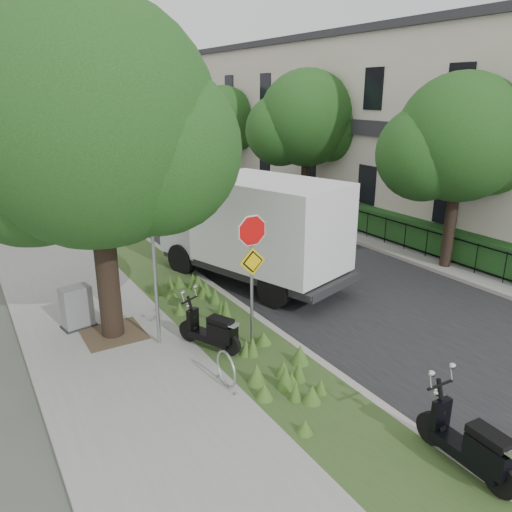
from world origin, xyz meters
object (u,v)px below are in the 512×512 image
(scooter_near, at_px, (215,334))
(utility_cabinet, at_px, (77,308))
(box_truck, at_px, (255,226))
(sign_assembly, at_px, (252,255))
(scooter_far, at_px, (476,452))

(scooter_near, height_order, utility_cabinet, utility_cabinet)
(utility_cabinet, bearing_deg, scooter_near, -49.72)
(box_truck, bearing_deg, sign_assembly, -121.91)
(sign_assembly, distance_m, utility_cabinet, 4.77)
(box_truck, xyz_separation_m, utility_cabinet, (-5.51, -0.61, -1.20))
(scooter_near, bearing_deg, box_truck, 47.83)
(sign_assembly, height_order, utility_cabinet, sign_assembly)
(scooter_far, relative_size, utility_cabinet, 1.77)
(scooter_near, height_order, scooter_far, scooter_far)
(scooter_near, xyz_separation_m, box_truck, (3.11, 3.44, 1.31))
(sign_assembly, xyz_separation_m, scooter_far, (0.79, -5.29, -1.78))
(sign_assembly, bearing_deg, scooter_near, 163.32)
(sign_assembly, relative_size, utility_cabinet, 3.07)
(scooter_near, bearing_deg, scooter_far, -73.76)
(sign_assembly, relative_size, scooter_near, 2.01)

